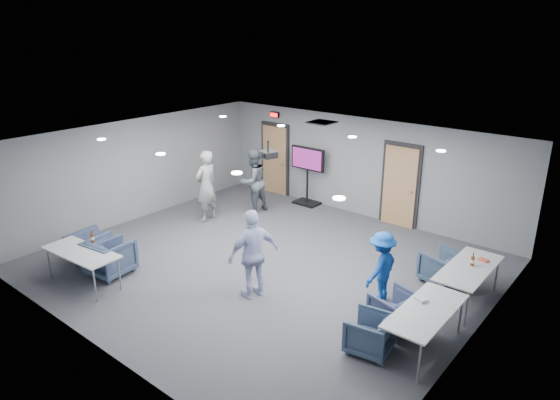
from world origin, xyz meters
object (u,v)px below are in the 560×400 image
Objects in this scene: person_a at (206,186)px; person_b at (253,181)px; person_c at (253,254)px; table_front_left at (81,253)px; chair_front_a at (110,257)px; chair_right_b at (395,311)px; tv_stand at (307,172)px; bottle_right at (473,261)px; bottle_front at (92,238)px; chair_right_a at (442,267)px; table_right_a at (469,269)px; table_right_b at (426,312)px; chair_right_c at (370,334)px; chair_front_b at (94,249)px; person_d at (381,267)px; projector at (268,154)px.

person_a reaches higher than person_b.
person_c is 1.01× the size of table_front_left.
chair_right_b is at bearing -167.39° from chair_front_a.
person_a is 3.03m from tv_stand.
bottle_right is at bearing 89.30° from person_b.
bottle_front is at bearing 6.37° from person_a.
person_b is at bearing -78.83° from chair_right_a.
table_front_left is at bearing 124.13° from table_right_a.
bottle_right is at bearing 31.44° from bottle_front.
tv_stand is (0.82, 6.36, 0.13)m from bottle_front.
table_right_a and table_front_left have the same top height.
chair_right_c is at bearing 132.53° from table_right_b.
person_b is 1.05× the size of tv_stand.
chair_right_a is at bearing 91.65° from person_b.
chair_front_b is 0.56× the size of table_right_b.
person_c is 1.00× the size of table_right_b.
chair_front_b is (-6.32, -1.90, -0.01)m from chair_right_b.
chair_right_c is at bearing -175.41° from chair_front_b.
bottle_right reaches higher than chair_right_b.
chair_front_a reaches higher than chair_front_b.
person_b reaches higher than bottle_front.
bottle_right is at bearing -156.13° from chair_front_a.
table_front_left is (-4.93, -3.25, -0.01)m from person_d.
person_d is 1.60m from table_right_b.
person_d is 1.84× the size of chair_right_a.
person_d is 5.59m from chair_front_a.
person_c reaches higher than table_front_left.
bottle_front reaches higher than table_right_a.
table_right_a is 1.02× the size of table_right_b.
chair_right_b is (6.27, -1.44, -0.63)m from person_a.
table_front_left is 7.60m from bottle_right.
bottle_front is (-3.16, -1.47, -0.05)m from person_c.
chair_right_c is 6.41m from chair_front_b.
bottle_right is (0.01, 0.10, 0.14)m from table_right_a.
person_c is 4.04m from table_right_a.
person_b is 4.89m from bottle_front.
projector is at bearing -51.72° from chair_right_a.
person_c is 2.43× the size of chair_right_b.
chair_right_b is at bearing 20.83° from bottle_front.
bottle_right is 0.65× the size of projector.
person_a is 1.09× the size of table_front_left.
person_d reaches higher than chair_right_a.
chair_front_a is 3.30× the size of bottle_right.
person_c is 6.81× the size of bottle_right.
person_b is 0.99× the size of table_right_a.
bottle_front reaches higher than chair_right_b.
person_d reaches higher than table_right_b.
tv_stand is 4.22× the size of projector.
person_a is 1.08× the size of person_c.
table_right_a is (0.65, 2.50, 0.37)m from chair_right_c.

